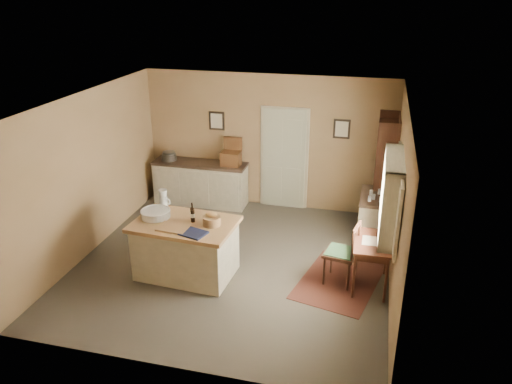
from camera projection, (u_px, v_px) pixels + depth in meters
The scene contains 16 objects.
ground at pixel (233, 263), 8.25m from camera, with size 5.00×5.00×0.00m, color #524B3F.
wall_back at pixel (268, 142), 9.97m from camera, with size 5.00×0.10×2.70m, color #9B7A55.
wall_front at pixel (167, 271), 5.49m from camera, with size 5.00×0.10×2.70m, color #9B7A55.
wall_left at pixel (88, 174), 8.29m from camera, with size 0.10×5.00×2.70m, color #9B7A55.
wall_right at pixel (398, 204), 7.17m from camera, with size 0.10×5.00×2.70m, color #9B7A55.
ceiling at pixel (230, 102), 7.21m from camera, with size 5.00×5.00×0.00m, color silver.
door at pixel (284, 158), 9.98m from camera, with size 0.97×0.06×2.11m, color #B0B192.
framed_prints at pixel (277, 125), 9.76m from camera, with size 2.82×0.02×0.38m.
window at pixel (395, 196), 6.93m from camera, with size 0.25×1.99×1.12m.
work_island at pixel (185, 247), 7.78m from camera, with size 1.62×1.11×1.20m.
sideboard at pixel (201, 182), 10.33m from camera, with size 1.95×0.55×1.18m.
rug at pixel (339, 281), 7.75m from camera, with size 1.10×1.60×0.01m, color #50231B.
writing_desk at pixel (373, 247), 7.40m from camera, with size 0.53×0.87×0.82m.
desk_chair at pixel (341, 253), 7.56m from camera, with size 0.47×0.47×1.00m, color #321A11, non-canonical shape.
right_cabinet at pixel (374, 219), 8.77m from camera, with size 0.54×0.96×0.99m.
shelving_unit at pixel (387, 174), 9.10m from camera, with size 0.36×0.96×2.13m.
Camera 1 is at (2.09, -6.85, 4.29)m, focal length 35.00 mm.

